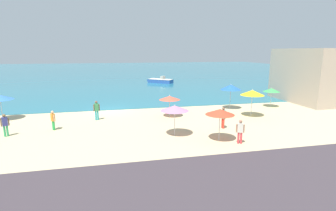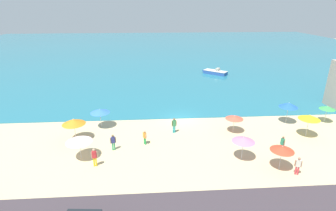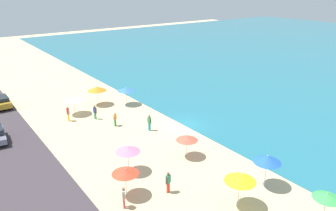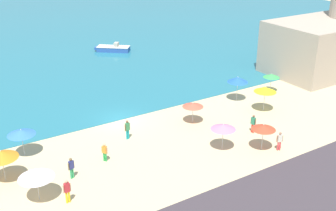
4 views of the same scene
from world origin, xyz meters
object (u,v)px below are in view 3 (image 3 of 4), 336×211
(beach_umbrella_1, at_px, (327,196))
(beach_umbrella_8, at_px, (267,159))
(bather_5, at_px, (95,111))
(beach_umbrella_4, at_px, (240,178))
(bather_0, at_px, (124,196))
(beach_umbrella_7, at_px, (187,138))
(bather_1, at_px, (168,181))
(bather_3, at_px, (68,113))
(bather_2, at_px, (115,119))
(beach_umbrella_5, at_px, (126,89))
(parked_car_0, at_px, (1,102))
(beach_umbrella_3, at_px, (74,99))
(beach_umbrella_6, at_px, (128,150))
(beach_umbrella_0, at_px, (97,89))
(beach_umbrella_2, at_px, (125,171))
(bather_4, at_px, (149,122))

(beach_umbrella_1, xyz_separation_m, beach_umbrella_8, (-4.89, 0.10, 0.45))
(beach_umbrella_1, relative_size, bather_5, 1.29)
(beach_umbrella_1, relative_size, beach_umbrella_4, 0.83)
(beach_umbrella_4, bearing_deg, bather_0, -125.13)
(beach_umbrella_7, distance_m, bather_5, 13.49)
(bather_1, distance_m, bather_3, 17.87)
(bather_0, height_order, bather_2, bather_0)
(beach_umbrella_5, bearing_deg, parked_car_0, -122.16)
(bather_1, bearing_deg, beach_umbrella_5, 159.59)
(beach_umbrella_3, relative_size, bather_3, 1.36)
(beach_umbrella_1, relative_size, beach_umbrella_7, 1.04)
(beach_umbrella_7, xyz_separation_m, beach_umbrella_8, (7.20, 2.00, 0.53))
(beach_umbrella_6, bearing_deg, beach_umbrella_1, 29.90)
(beach_umbrella_5, height_order, beach_umbrella_7, beach_umbrella_5)
(beach_umbrella_0, xyz_separation_m, beach_umbrella_2, (19.28, -6.67, -0.10))
(beach_umbrella_7, bearing_deg, beach_umbrella_6, -99.25)
(bather_3, bearing_deg, bather_0, -8.02)
(beach_umbrella_5, bearing_deg, beach_umbrella_2, -29.56)
(bather_1, relative_size, bather_2, 1.11)
(beach_umbrella_1, relative_size, bather_0, 1.30)
(beach_umbrella_6, bearing_deg, beach_umbrella_8, 43.03)
(beach_umbrella_0, distance_m, beach_umbrella_8, 24.76)
(beach_umbrella_5, distance_m, beach_umbrella_8, 22.43)
(beach_umbrella_3, height_order, bather_4, beach_umbrella_3)
(beach_umbrella_6, distance_m, bather_3, 13.56)
(beach_umbrella_7, distance_m, bather_4, 6.80)
(beach_umbrella_5, distance_m, bather_5, 5.86)
(bather_4, xyz_separation_m, parked_car_0, (-16.91, -11.43, -0.17))
(bather_0, bearing_deg, beach_umbrella_8, 67.72)
(bather_5, bearing_deg, bather_4, 27.89)
(beach_umbrella_2, relative_size, beach_umbrella_5, 1.00)
(beach_umbrella_4, xyz_separation_m, bather_2, (-17.71, -0.49, -1.45))
(beach_umbrella_6, xyz_separation_m, bather_2, (-9.10, 3.52, -1.22))
(beach_umbrella_0, bearing_deg, beach_umbrella_1, 5.04)
(beach_umbrella_8, bearing_deg, beach_umbrella_5, 179.17)
(beach_umbrella_3, relative_size, beach_umbrella_4, 0.92)
(bather_1, bearing_deg, beach_umbrella_6, -167.39)
(beach_umbrella_5, xyz_separation_m, beach_umbrella_6, (14.31, -7.90, 0.01))
(beach_umbrella_3, relative_size, bather_1, 1.39)
(beach_umbrella_8, height_order, bather_3, beach_umbrella_8)
(beach_umbrella_4, xyz_separation_m, beach_umbrella_7, (-7.69, 1.57, -0.48))
(beach_umbrella_1, distance_m, bather_4, 18.92)
(beach_umbrella_3, distance_m, bather_3, 2.29)
(bather_4, bearing_deg, beach_umbrella_7, -2.94)
(beach_umbrella_2, xyz_separation_m, bather_4, (-8.62, 7.72, -1.08))
(beach_umbrella_4, distance_m, bather_2, 17.77)
(bather_1, xyz_separation_m, bather_4, (-10.15, 4.96, 0.03))
(beach_umbrella_2, bearing_deg, bather_4, 138.14)
(beach_umbrella_2, relative_size, parked_car_0, 0.57)
(beach_umbrella_7, height_order, bather_3, beach_umbrella_7)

